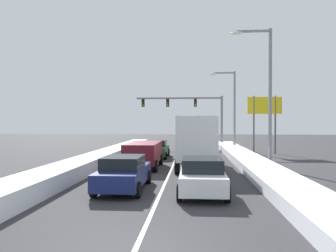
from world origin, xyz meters
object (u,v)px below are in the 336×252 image
object	(u,v)px
roadside_sign_right	(265,111)
street_lamp_right_mid	(231,103)
sedan_red_right_lane_third	(199,147)
sedan_green_center_lane_third	(156,149)
sedan_navy_center_lane_nearest	(124,173)
traffic_light_gantry	(191,108)
box_truck_right_lane_second	(196,139)
suv_maroon_center_lane_second	(144,153)
sedan_white_right_lane_nearest	(202,175)
street_lamp_right_near	(265,86)

from	to	relation	value
roadside_sign_right	street_lamp_right_mid	bearing A→B (deg)	127.17
sedan_red_right_lane_third	sedan_green_center_lane_third	xyz separation A→B (m)	(-3.60, -1.88, 0.00)
sedan_navy_center_lane_nearest	traffic_light_gantry	size ratio (longest dim) A/B	0.42
sedan_green_center_lane_third	street_lamp_right_mid	world-z (taller)	street_lamp_right_mid
box_truck_right_lane_second	sedan_navy_center_lane_nearest	world-z (taller)	box_truck_right_lane_second
sedan_green_center_lane_third	roadside_sign_right	xyz separation A→B (m)	(9.87, 4.11, 3.25)
roadside_sign_right	suv_maroon_center_lane_second	bearing A→B (deg)	-133.95
sedan_red_right_lane_third	street_lamp_right_mid	distance (m)	8.03
roadside_sign_right	sedan_navy_center_lane_nearest	bearing A→B (deg)	-119.78
sedan_white_right_lane_nearest	street_lamp_right_near	world-z (taller)	street_lamp_right_near
suv_maroon_center_lane_second	street_lamp_right_near	size ratio (longest dim) A/B	0.53
suv_maroon_center_lane_second	sedan_green_center_lane_third	size ratio (longest dim) A/B	1.09
box_truck_right_lane_second	sedan_green_center_lane_third	distance (m)	7.08
sedan_white_right_lane_nearest	sedan_red_right_lane_third	xyz separation A→B (m)	(0.15, 15.48, 0.00)
street_lamp_right_mid	suv_maroon_center_lane_second	bearing A→B (deg)	-117.59
suv_maroon_center_lane_second	street_lamp_right_near	bearing A→B (deg)	6.12
sedan_white_right_lane_nearest	traffic_light_gantry	bearing A→B (deg)	91.26
traffic_light_gantry	sedan_navy_center_lane_nearest	bearing A→B (deg)	-96.39
box_truck_right_lane_second	sedan_green_center_lane_third	bearing A→B (deg)	118.09
box_truck_right_lane_second	sedan_red_right_lane_third	bearing A→B (deg)	87.77
sedan_navy_center_lane_nearest	street_lamp_right_mid	size ratio (longest dim) A/B	0.54
sedan_white_right_lane_nearest	roadside_sign_right	distance (m)	19.12
sedan_red_right_lane_third	suv_maroon_center_lane_second	distance (m)	8.97
box_truck_right_lane_second	traffic_light_gantry	distance (m)	18.97
sedan_navy_center_lane_nearest	box_truck_right_lane_second	bearing A→B (deg)	64.75
sedan_white_right_lane_nearest	box_truck_right_lane_second	bearing A→B (deg)	91.27
sedan_red_right_lane_third	roadside_sign_right	distance (m)	7.41
sedan_white_right_lane_nearest	street_lamp_right_mid	xyz separation A→B (m)	(3.70, 21.29, 4.25)
suv_maroon_center_lane_second	roadside_sign_right	world-z (taller)	roadside_sign_right
sedan_white_right_lane_nearest	traffic_light_gantry	world-z (taller)	traffic_light_gantry
street_lamp_right_mid	sedan_red_right_lane_third	bearing A→B (deg)	-121.46
box_truck_right_lane_second	traffic_light_gantry	bearing A→B (deg)	91.25
box_truck_right_lane_second	sedan_navy_center_lane_nearest	size ratio (longest dim) A/B	1.60
street_lamp_right_mid	traffic_light_gantry	bearing A→B (deg)	131.10
sedan_white_right_lane_nearest	box_truck_right_lane_second	xyz separation A→B (m)	(-0.17, 7.44, 1.14)
sedan_white_right_lane_nearest	street_lamp_right_mid	distance (m)	22.02
street_lamp_right_mid	roadside_sign_right	world-z (taller)	street_lamp_right_mid
sedan_navy_center_lane_nearest	suv_maroon_center_lane_second	xyz separation A→B (m)	(-0.14, 6.87, 0.25)
suv_maroon_center_lane_second	sedan_green_center_lane_third	distance (m)	6.28
traffic_light_gantry	street_lamp_right_near	xyz separation A→B (m)	(4.96, -18.01, 0.70)
sedan_navy_center_lane_nearest	sedan_white_right_lane_nearest	bearing A→B (deg)	-7.61
street_lamp_right_near	traffic_light_gantry	bearing A→B (deg)	105.40
roadside_sign_right	box_truck_right_lane_second	bearing A→B (deg)	-122.65
sedan_white_right_lane_nearest	street_lamp_right_near	bearing A→B (deg)	61.83
sedan_green_center_lane_third	sedan_navy_center_lane_nearest	bearing A→B (deg)	-90.01
sedan_white_right_lane_nearest	sedan_green_center_lane_third	world-z (taller)	same
sedan_red_right_lane_third	suv_maroon_center_lane_second	bearing A→B (deg)	-114.65
suv_maroon_center_lane_second	street_lamp_right_near	world-z (taller)	street_lamp_right_near
box_truck_right_lane_second	sedan_red_right_lane_third	world-z (taller)	box_truck_right_lane_second
street_lamp_right_near	street_lamp_right_mid	bearing A→B (deg)	92.99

